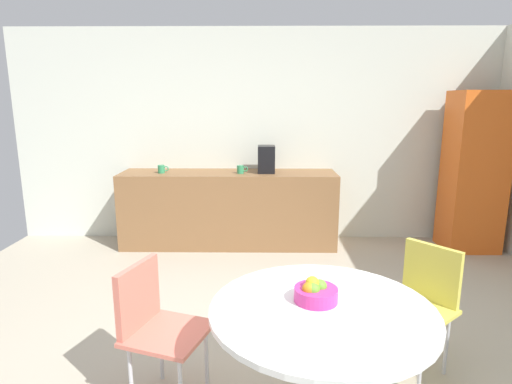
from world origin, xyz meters
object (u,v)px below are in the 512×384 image
chair_yellow (423,294)px  chair_coral (153,317)px  round_table (322,333)px  mug_green (241,169)px  coffee_maker (266,159)px  mug_white (162,169)px  fruit_bowl (315,292)px  locker_cabinet (474,172)px

chair_yellow → chair_coral: same height
round_table → mug_green: mug_green is taller
round_table → coffee_maker: 3.10m
round_table → mug_white: size_ratio=8.60×
coffee_maker → fruit_bowl: bearing=-85.9°
fruit_bowl → coffee_maker: 3.01m
locker_cabinet → round_table: 3.69m
fruit_bowl → locker_cabinet: bearing=52.7°
mug_white → coffee_maker: coffee_maker is taller
mug_white → coffee_maker: size_ratio=0.40×
fruit_bowl → mug_green: size_ratio=1.71×
locker_cabinet → mug_white: bearing=179.3°
chair_yellow → chair_coral: 1.69m
chair_yellow → coffee_maker: bearing=112.0°
locker_cabinet → chair_coral: locker_cabinet is taller
chair_coral → mug_green: size_ratio=6.43×
locker_cabinet → coffee_maker: size_ratio=5.79×
locker_cabinet → fruit_bowl: 3.64m
locker_cabinet → round_table: (-2.17, -2.96, -0.31)m
chair_yellow → mug_green: (-1.28, 2.36, 0.43)m
locker_cabinet → coffee_maker: 2.42m
fruit_bowl → mug_white: (-1.45, 2.93, 0.15)m
round_table → mug_white: bearing=116.2°
round_table → chair_yellow: chair_yellow is taller
chair_coral → locker_cabinet: bearing=40.6°
locker_cabinet → chair_yellow: (-1.43, -2.33, -0.40)m
coffee_maker → round_table: bearing=-85.5°
chair_yellow → coffee_maker: (-0.98, 2.43, 0.54)m
fruit_bowl → coffee_maker: (-0.21, 2.99, 0.26)m
fruit_bowl → mug_green: (-0.51, 2.92, 0.15)m
round_table → chair_coral: size_ratio=1.34×
chair_yellow → fruit_bowl: (-0.77, -0.56, 0.27)m
round_table → fruit_bowl: bearing=111.5°
fruit_bowl → mug_white: 3.28m
locker_cabinet → round_table: locker_cabinet is taller
chair_yellow → fruit_bowl: 0.99m
chair_yellow → fruit_bowl: size_ratio=3.77×
chair_coral → mug_green: mug_green is taller
chair_yellow → mug_green: 2.72m
chair_yellow → mug_white: size_ratio=6.43×
round_table → locker_cabinet: bearing=53.7°
chair_yellow → fruit_bowl: bearing=-144.2°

